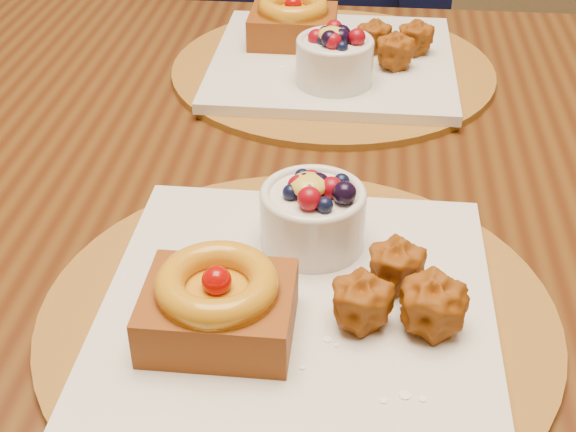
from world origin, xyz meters
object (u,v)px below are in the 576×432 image
object	(u,v)px
place_setting_near	(296,292)
chair_far	(301,65)
place_setting_far	(331,56)
dining_table	(318,232)

from	to	relation	value
place_setting_near	chair_far	distance (m)	1.15
place_setting_far	chair_far	xyz separation A→B (m)	(-0.09, 0.67, -0.31)
dining_table	place_setting_far	xyz separation A→B (m)	(-0.00, 0.22, 0.10)
place_setting_near	place_setting_far	bearing A→B (deg)	90.02
place_setting_near	chair_far	bearing A→B (deg)	94.86
chair_far	place_setting_near	bearing A→B (deg)	-67.29
place_setting_near	place_setting_far	xyz separation A→B (m)	(-0.00, 0.43, 0.00)
chair_far	place_setting_far	bearing A→B (deg)	-64.23
place_setting_far	chair_far	bearing A→B (deg)	97.92
dining_table	chair_far	bearing A→B (deg)	96.17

